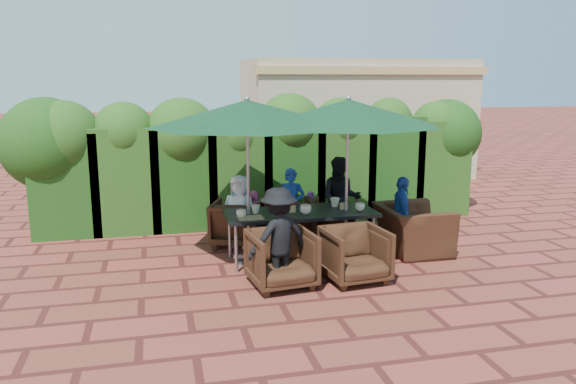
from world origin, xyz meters
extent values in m
plane|color=maroon|center=(0.00, 0.00, 0.00)|extent=(80.00, 80.00, 0.00)
cube|color=black|center=(0.10, -0.07, 0.72)|extent=(2.25, 0.90, 0.05)
cube|color=gray|center=(0.10, -0.07, 0.12)|extent=(2.05, 0.05, 0.05)
cylinder|color=gray|center=(-0.92, -0.42, 0.35)|extent=(0.05, 0.05, 0.70)
cylinder|color=gray|center=(-0.92, 0.28, 0.35)|extent=(0.05, 0.05, 0.70)
cylinder|color=gray|center=(1.13, -0.42, 0.35)|extent=(0.05, 0.05, 0.70)
cylinder|color=gray|center=(1.13, 0.28, 0.35)|extent=(0.05, 0.05, 0.70)
cylinder|color=gray|center=(-0.68, -0.02, 0.01)|extent=(0.44, 0.44, 0.03)
cylinder|color=gray|center=(-0.68, -0.02, 1.20)|extent=(0.04, 0.04, 2.40)
cone|color=black|center=(-0.68, -0.02, 2.22)|extent=(2.85, 2.85, 0.38)
sphere|color=gray|center=(-0.68, -0.02, 2.42)|extent=(0.08, 0.08, 0.08)
cylinder|color=gray|center=(0.79, -0.15, 0.01)|extent=(0.44, 0.44, 0.03)
cylinder|color=gray|center=(0.79, -0.15, 1.20)|extent=(0.04, 0.04, 2.40)
cone|color=black|center=(0.79, -0.15, 2.22)|extent=(2.73, 2.73, 0.38)
sphere|color=gray|center=(0.79, -0.15, 2.42)|extent=(0.08, 0.08, 0.08)
imported|color=black|center=(-0.72, 0.93, 0.41)|extent=(1.00, 0.97, 0.81)
imported|color=black|center=(0.12, 0.83, 0.41)|extent=(0.86, 0.81, 0.83)
imported|color=black|center=(0.97, 0.91, 0.38)|extent=(0.94, 0.92, 0.76)
imported|color=black|center=(-0.42, -1.09, 0.41)|extent=(0.89, 0.85, 0.83)
imported|color=black|center=(0.60, -1.12, 0.41)|extent=(0.87, 0.82, 0.81)
imported|color=black|center=(1.93, -0.10, 0.49)|extent=(0.75, 1.14, 0.99)
imported|color=white|center=(-0.69, 0.85, 0.59)|extent=(0.67, 0.55, 1.18)
imported|color=#1B4397|center=(0.19, 0.89, 0.62)|extent=(0.55, 0.50, 1.25)
imported|color=black|center=(1.04, 0.83, 0.71)|extent=(0.78, 0.62, 1.42)
imported|color=black|center=(-0.45, -1.07, 0.67)|extent=(0.94, 0.65, 1.33)
imported|color=#1B4397|center=(1.75, -0.04, 0.60)|extent=(0.48, 0.76, 1.21)
imported|color=#BF436F|center=(-0.42, 0.91, 0.45)|extent=(0.40, 0.37, 0.90)
imported|color=#90479B|center=(0.57, 1.02, 0.41)|extent=(0.34, 0.30, 0.82)
imported|color=green|center=(1.69, 4.31, 0.84)|extent=(1.53, 1.50, 1.69)
imported|color=#BF436F|center=(2.52, 4.34, 0.93)|extent=(0.95, 0.64, 1.87)
imported|color=#95939C|center=(3.67, 4.20, 0.79)|extent=(1.01, 1.06, 1.57)
imported|color=beige|center=(-0.81, -0.22, 0.81)|extent=(0.14, 0.14, 0.11)
imported|color=beige|center=(-0.57, -0.03, 0.81)|extent=(0.13, 0.13, 0.13)
imported|color=beige|center=(0.14, -0.23, 0.82)|extent=(0.17, 0.17, 0.14)
imported|color=beige|center=(0.70, 0.12, 0.82)|extent=(0.15, 0.15, 0.14)
imported|color=beige|center=(0.99, -0.22, 0.81)|extent=(0.15, 0.15, 0.12)
cylinder|color=#B20C0A|center=(0.02, 0.02, 0.83)|extent=(0.04, 0.04, 0.17)
cylinder|color=#4C230C|center=(-0.05, 0.07, 0.83)|extent=(0.04, 0.04, 0.17)
cube|color=#9F774D|center=(-0.70, -0.30, 0.76)|extent=(0.35, 0.25, 0.02)
cube|color=tan|center=(-0.04, -0.08, 0.80)|extent=(0.12, 0.06, 0.10)
cube|color=tan|center=(0.78, -0.07, 0.80)|extent=(0.12, 0.06, 0.10)
cube|color=#17340E|center=(-3.50, 2.30, 0.90)|extent=(1.15, 0.95, 1.81)
sphere|color=#17340E|center=(-3.50, 2.30, 1.71)|extent=(1.29, 1.29, 1.29)
cube|color=#17340E|center=(-2.50, 2.30, 0.94)|extent=(1.15, 0.95, 1.88)
sphere|color=#17340E|center=(-2.50, 2.30, 1.78)|extent=(1.07, 1.07, 1.07)
cube|color=#17340E|center=(-1.50, 2.30, 0.92)|extent=(1.15, 0.95, 1.84)
sphere|color=#17340E|center=(-1.50, 2.30, 1.74)|extent=(1.28, 1.28, 1.28)
cube|color=#17340E|center=(-0.50, 2.30, 0.88)|extent=(1.15, 0.95, 1.77)
sphere|color=#17340E|center=(-0.50, 2.30, 1.67)|extent=(1.06, 1.06, 1.06)
cube|color=#17340E|center=(0.50, 2.30, 0.97)|extent=(1.15, 0.95, 1.95)
sphere|color=#17340E|center=(0.50, 2.30, 1.85)|extent=(1.20, 1.20, 1.20)
cube|color=#17340E|center=(1.50, 2.30, 0.96)|extent=(1.15, 0.95, 1.92)
sphere|color=#17340E|center=(1.50, 2.30, 1.82)|extent=(1.06, 1.06, 1.06)
cube|color=#17340E|center=(2.50, 2.30, 1.00)|extent=(1.15, 0.95, 1.99)
sphere|color=#17340E|center=(2.50, 2.30, 1.89)|extent=(0.91, 0.91, 0.91)
cube|color=#17340E|center=(3.50, 2.30, 0.95)|extent=(1.15, 0.95, 1.90)
sphere|color=#17340E|center=(3.50, 2.30, 1.80)|extent=(0.93, 0.93, 0.93)
sphere|color=#17340E|center=(-3.80, 2.40, 1.60)|extent=(1.60, 1.60, 1.60)
sphere|color=#17340E|center=(3.80, 2.40, 1.60)|extent=(1.40, 1.40, 1.40)
cube|color=#B9AB89|center=(3.50, 7.00, 1.60)|extent=(6.00, 3.00, 3.20)
cube|color=tan|center=(3.50, 5.55, 2.90)|extent=(6.20, 0.25, 0.20)
camera|label=1|loc=(-1.96, -7.97, 2.71)|focal=35.00mm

